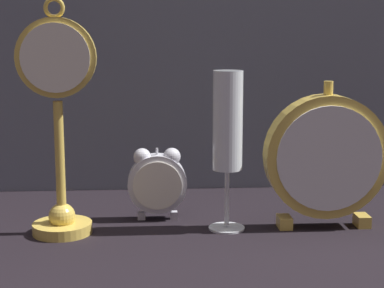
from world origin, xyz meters
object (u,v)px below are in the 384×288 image
alarm_clock_twin_bell (157,180)px  mantel_clock_silver (326,157)px  champagne_flute (228,131)px  pocket_watch_on_stand (59,128)px

alarm_clock_twin_bell → mantel_clock_silver: 0.26m
champagne_flute → mantel_clock_silver: bearing=-0.3°
pocket_watch_on_stand → mantel_clock_silver: size_ratio=1.54×
pocket_watch_on_stand → alarm_clock_twin_bell: 0.18m
pocket_watch_on_stand → alarm_clock_twin_bell: size_ratio=2.98×
mantel_clock_silver → alarm_clock_twin_bell: bearing=167.1°
pocket_watch_on_stand → champagne_flute: 0.25m
pocket_watch_on_stand → champagne_flute: pocket_watch_on_stand is taller
pocket_watch_on_stand → champagne_flute: size_ratio=1.43×
mantel_clock_silver → champagne_flute: bearing=179.7°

